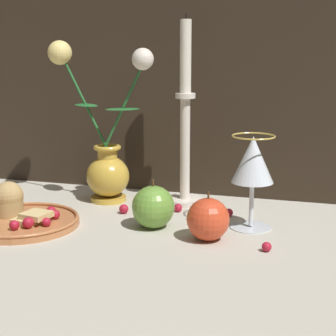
# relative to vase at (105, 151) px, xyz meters

# --- Properties ---
(ground_plane) EXTENTS (2.40, 2.40, 0.00)m
(ground_plane) POSITION_rel_vase_xyz_m (0.14, -0.11, -0.11)
(ground_plane) COLOR #B7B2A3
(ground_plane) RESTS_ON ground
(vase) EXTENTS (0.23, 0.09, 0.33)m
(vase) POSITION_rel_vase_xyz_m (0.00, 0.00, 0.00)
(vase) COLOR gold
(vase) RESTS_ON ground_plane
(plate_with_pastries) EXTENTS (0.21, 0.21, 0.08)m
(plate_with_pastries) POSITION_rel_vase_xyz_m (-0.09, -0.20, -0.09)
(plate_with_pastries) COLOR #B77042
(plate_with_pastries) RESTS_ON ground_plane
(wine_glass) EXTENTS (0.08, 0.08, 0.17)m
(wine_glass) POSITION_rel_vase_xyz_m (0.32, -0.09, 0.01)
(wine_glass) COLOR silver
(wine_glass) RESTS_ON ground_plane
(candlestick) EXTENTS (0.08, 0.08, 0.38)m
(candlestick) POSITION_rel_vase_xyz_m (0.17, 0.03, 0.05)
(candlestick) COLOR silver
(candlestick) RESTS_ON ground_plane
(apple_beside_vase) EXTENTS (0.08, 0.08, 0.09)m
(apple_beside_vase) POSITION_rel_vase_xyz_m (0.15, -0.14, -0.07)
(apple_beside_vase) COLOR #669938
(apple_beside_vase) RESTS_ON ground_plane
(apple_near_glass) EXTENTS (0.07, 0.07, 0.08)m
(apple_near_glass) POSITION_rel_vase_xyz_m (0.26, -0.18, -0.07)
(apple_near_glass) COLOR #D14223
(apple_near_glass) RESTS_ON ground_plane
(berry_near_plate) EXTENTS (0.02, 0.02, 0.02)m
(berry_near_plate) POSITION_rel_vase_xyz_m (0.07, -0.08, -0.10)
(berry_near_plate) COLOR #AD192D
(berry_near_plate) RESTS_ON ground_plane
(berry_front_center) EXTENTS (0.02, 0.02, 0.02)m
(berry_front_center) POSITION_rel_vase_xyz_m (0.17, -0.03, -0.10)
(berry_front_center) COLOR #AD192D
(berry_front_center) RESTS_ON ground_plane
(berry_by_glass_stem) EXTENTS (0.02, 0.02, 0.02)m
(berry_by_glass_stem) POSITION_rel_vase_xyz_m (0.37, -0.21, -0.10)
(berry_by_glass_stem) COLOR #AD192D
(berry_by_glass_stem) RESTS_ON ground_plane
(berry_under_candlestick) EXTENTS (0.02, 0.02, 0.02)m
(berry_under_candlestick) POSITION_rel_vase_xyz_m (0.11, -0.04, -0.10)
(berry_under_candlestick) COLOR #AD192D
(berry_under_candlestick) RESTS_ON ground_plane
(berry_far_right) EXTENTS (0.02, 0.02, 0.02)m
(berry_far_right) POSITION_rel_vase_xyz_m (0.27, -0.04, -0.10)
(berry_far_right) COLOR #AD192D
(berry_far_right) RESTS_ON ground_plane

